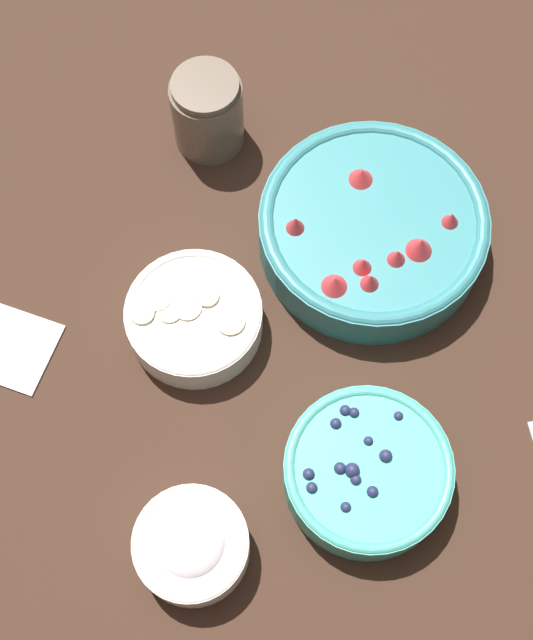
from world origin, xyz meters
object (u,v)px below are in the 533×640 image
at_px(bowl_bananas, 194,317).
at_px(bowl_cream, 191,545).
at_px(bowl_strawberries, 373,228).
at_px(jar_chocolate, 208,114).
at_px(bowl_blueberries, 367,471).

relative_size(bowl_bananas, bowl_cream, 1.31).
xyz_separation_m(bowl_strawberries, bowl_bananas, (0.06, 0.22, -0.01)).
bearing_deg(bowl_cream, jar_chocolate, -43.43).
bearing_deg(bowl_strawberries, jar_chocolate, 9.49).
xyz_separation_m(bowl_bananas, bowl_cream, (-0.19, 0.17, 0.00)).
relative_size(bowl_blueberries, jar_chocolate, 1.65).
bearing_deg(bowl_cream, bowl_bananas, -41.64).
relative_size(bowl_strawberries, jar_chocolate, 2.49).
xyz_separation_m(bowl_strawberries, bowl_cream, (-0.13, 0.39, -0.00)).
bearing_deg(bowl_strawberries, bowl_bananas, 74.99).
height_order(bowl_blueberries, bowl_bananas, bowl_blueberries).
xyz_separation_m(bowl_blueberries, bowl_bananas, (0.26, 0.02, -0.00)).
relative_size(bowl_strawberries, bowl_cream, 2.26).
bearing_deg(bowl_blueberries, jar_chocolate, -20.79).
distance_m(bowl_cream, jar_chocolate, 0.51).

